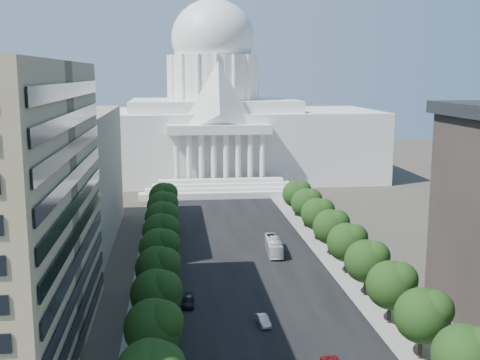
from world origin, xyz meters
name	(u,v)px	position (x,y,z in m)	size (l,w,h in m)	color
road_asphalt	(243,249)	(0.00, 90.00, 0.00)	(30.00, 260.00, 0.01)	black
sidewalk_left	(157,252)	(-19.00, 90.00, 0.00)	(8.00, 260.00, 0.02)	gray
sidewalk_right	(327,247)	(19.00, 90.00, 0.00)	(8.00, 260.00, 0.02)	gray
capitol	(214,124)	(0.00, 184.89, 20.01)	(120.00, 56.00, 73.00)	white
office_block_left_far	(26,179)	(-48.00, 100.00, 15.00)	(38.00, 52.00, 30.00)	gray
tree_l_c	(156,326)	(-17.66, 35.81, 6.45)	(7.79, 7.60, 9.97)	#33261C
tree_l_d	(158,293)	(-17.66, 47.81, 6.45)	(7.79, 7.60, 9.97)	#33261C
tree_l_e	(160,267)	(-17.66, 59.81, 6.45)	(7.79, 7.60, 9.97)	#33261C
tree_l_f	(161,247)	(-17.66, 71.81, 6.45)	(7.79, 7.60, 9.97)	#33261C
tree_l_g	(162,231)	(-17.66, 83.81, 6.45)	(7.79, 7.60, 9.97)	#33261C
tree_l_h	(163,217)	(-17.66, 95.81, 6.45)	(7.79, 7.60, 9.97)	#33261C
tree_l_i	(164,206)	(-17.66, 107.81, 6.45)	(7.79, 7.60, 9.97)	#33261C
tree_l_j	(164,196)	(-17.66, 119.81, 6.45)	(7.79, 7.60, 9.97)	#33261C
tree_r_b	(468,355)	(18.34, 23.81, 6.45)	(7.79, 7.60, 9.97)	#33261C
tree_r_c	(425,314)	(18.34, 35.81, 6.45)	(7.79, 7.60, 9.97)	#33261C
tree_r_d	(393,284)	(18.34, 47.81, 6.45)	(7.79, 7.60, 9.97)	#33261C
tree_r_e	(368,260)	(18.34, 59.81, 6.45)	(7.79, 7.60, 9.97)	#33261C
tree_r_f	(348,241)	(18.34, 71.81, 6.45)	(7.79, 7.60, 9.97)	#33261C
tree_r_g	(332,226)	(18.34, 83.81, 6.45)	(7.79, 7.60, 9.97)	#33261C
tree_r_h	(319,213)	(18.34, 95.81, 6.45)	(7.79, 7.60, 9.97)	#33261C
tree_r_i	(307,202)	(18.34, 107.81, 6.45)	(7.79, 7.60, 9.97)	#33261C
tree_r_j	(298,193)	(18.34, 119.81, 6.45)	(7.79, 7.60, 9.97)	#33261C
streetlight_b	(439,320)	(19.90, 35.00, 5.82)	(2.61, 0.44, 9.00)	gray
streetlight_c	(376,263)	(19.90, 60.00, 5.82)	(2.61, 0.44, 9.00)	gray
streetlight_d	(338,227)	(19.90, 85.00, 5.82)	(2.61, 0.44, 9.00)	gray
streetlight_e	(311,203)	(19.90, 110.00, 5.82)	(2.61, 0.44, 9.00)	gray
streetlight_f	(292,185)	(19.90, 135.00, 5.82)	(2.61, 0.44, 9.00)	gray
car_silver	(263,321)	(-1.68, 49.26, 0.72)	(1.53, 4.38, 1.44)	#B9BCC1
car_dark_b	(188,302)	(-13.03, 58.32, 0.73)	(2.04, 5.03, 1.46)	black
city_bus	(274,246)	(6.20, 86.31, 1.69)	(2.83, 12.10, 3.37)	silver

